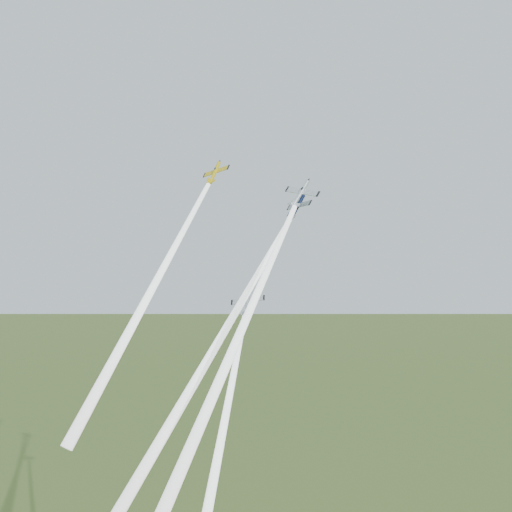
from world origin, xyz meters
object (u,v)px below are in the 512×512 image
Objects in this scene: plane_yellow at (215,173)px; plane_silver_low at (247,302)px; plane_silver_right at (301,193)px; plane_navy at (297,207)px.

plane_silver_low is (12.98, -5.15, -26.39)m from plane_yellow.
plane_silver_right is at bearing -5.00° from plane_silver_low.
plane_yellow is 23.94m from plane_silver_right.
plane_yellow is 1.09× the size of plane_silver_low.
plane_silver_right is at bearing -27.27° from plane_navy.
plane_navy reaches higher than plane_silver_low.
plane_silver_right is (2.41, -2.45, 2.28)m from plane_navy.
plane_yellow is 1.04× the size of plane_navy.
plane_navy is (20.72, 0.52, -8.14)m from plane_yellow.
plane_navy is at bearing 4.17° from plane_yellow.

